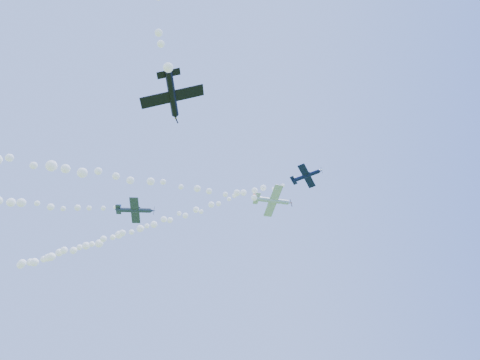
{
  "coord_description": "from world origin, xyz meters",
  "views": [
    {
      "loc": [
        5.37,
        -52.78,
        2.0
      ],
      "look_at": [
        3.3,
        -5.38,
        44.0
      ],
      "focal_mm": 30.0,
      "sensor_mm": 36.0,
      "label": 1
    }
  ],
  "objects_px": {
    "plane_navy": "(307,176)",
    "plane_grey": "(135,210)",
    "plane_white": "(273,201)",
    "plane_black": "(172,96)"
  },
  "relations": [
    {
      "from": "plane_navy",
      "to": "plane_grey",
      "type": "relative_size",
      "value": 0.91
    },
    {
      "from": "plane_white",
      "to": "plane_navy",
      "type": "distance_m",
      "value": 7.93
    },
    {
      "from": "plane_grey",
      "to": "plane_navy",
      "type": "bearing_deg",
      "value": -5.88
    },
    {
      "from": "plane_white",
      "to": "plane_black",
      "type": "relative_size",
      "value": 1.26
    },
    {
      "from": "plane_white",
      "to": "plane_grey",
      "type": "bearing_deg",
      "value": 173.84
    },
    {
      "from": "plane_grey",
      "to": "plane_black",
      "type": "bearing_deg",
      "value": -77.16
    },
    {
      "from": "plane_white",
      "to": "plane_grey",
      "type": "xyz_separation_m",
      "value": [
        -24.05,
        -4.47,
        -4.84
      ]
    },
    {
      "from": "plane_black",
      "to": "plane_navy",
      "type": "bearing_deg",
      "value": -31.77
    },
    {
      "from": "plane_grey",
      "to": "plane_black",
      "type": "distance_m",
      "value": 33.34
    },
    {
      "from": "plane_white",
      "to": "plane_navy",
      "type": "bearing_deg",
      "value": -36.0
    }
  ]
}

